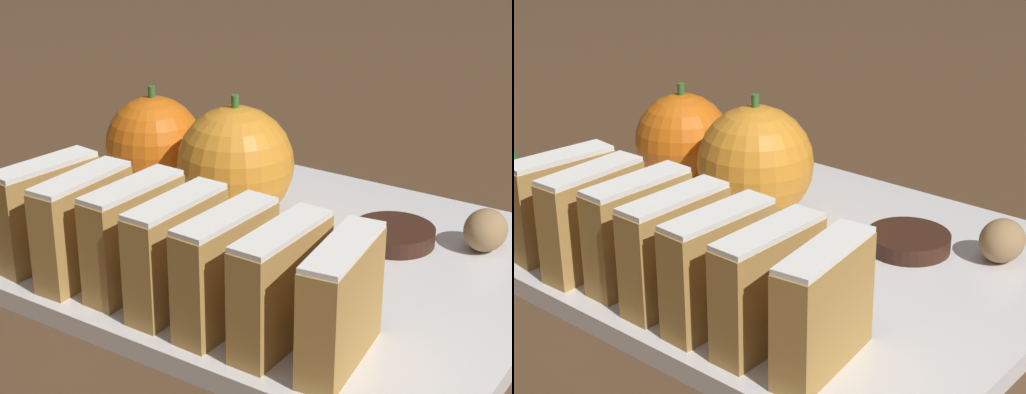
% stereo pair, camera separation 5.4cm
% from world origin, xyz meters
% --- Properties ---
extents(ground_plane, '(6.00, 6.00, 0.00)m').
position_xyz_m(ground_plane, '(0.00, 0.00, 0.00)').
color(ground_plane, '#513823').
extents(serving_platter, '(0.27, 0.37, 0.01)m').
position_xyz_m(serving_platter, '(0.00, 0.00, 0.01)').
color(serving_platter, white).
rests_on(serving_platter, ground_plane).
extents(stollen_slice_front, '(0.07, 0.03, 0.06)m').
position_xyz_m(stollen_slice_front, '(-0.09, -0.11, 0.04)').
color(stollen_slice_front, '#B28442').
rests_on(stollen_slice_front, serving_platter).
extents(stollen_slice_second, '(0.07, 0.02, 0.06)m').
position_xyz_m(stollen_slice_second, '(-0.09, -0.08, 0.04)').
color(stollen_slice_second, '#B28442').
rests_on(stollen_slice_second, serving_platter).
extents(stollen_slice_third, '(0.07, 0.02, 0.06)m').
position_xyz_m(stollen_slice_third, '(-0.09, -0.04, 0.04)').
color(stollen_slice_third, '#B28442').
rests_on(stollen_slice_third, serving_platter).
extents(stollen_slice_fourth, '(0.07, 0.02, 0.06)m').
position_xyz_m(stollen_slice_fourth, '(-0.09, -0.01, 0.04)').
color(stollen_slice_fourth, '#B28442').
rests_on(stollen_slice_fourth, serving_platter).
extents(stollen_slice_fifth, '(0.07, 0.02, 0.06)m').
position_xyz_m(stollen_slice_fifth, '(-0.09, 0.02, 0.04)').
color(stollen_slice_fifth, '#B28442').
rests_on(stollen_slice_fifth, serving_platter).
extents(stollen_slice_sixth, '(0.07, 0.02, 0.06)m').
position_xyz_m(stollen_slice_sixth, '(-0.10, 0.06, 0.04)').
color(stollen_slice_sixth, '#B28442').
rests_on(stollen_slice_sixth, serving_platter).
extents(stollen_slice_back, '(0.07, 0.03, 0.06)m').
position_xyz_m(stollen_slice_back, '(-0.09, 0.09, 0.04)').
color(stollen_slice_back, '#B28442').
rests_on(stollen_slice_back, serving_platter).
extents(orange_near, '(0.08, 0.08, 0.09)m').
position_xyz_m(orange_near, '(0.02, 0.03, 0.05)').
color(orange_near, orange).
rests_on(orange_near, serving_platter).
extents(orange_far, '(0.07, 0.07, 0.08)m').
position_xyz_m(orange_far, '(0.03, 0.11, 0.05)').
color(orange_far, orange).
rests_on(orange_far, serving_platter).
extents(walnut, '(0.03, 0.03, 0.03)m').
position_xyz_m(walnut, '(0.07, -0.13, 0.03)').
color(walnut, '#9E7A51').
rests_on(walnut, serving_platter).
extents(chocolate_cookie, '(0.05, 0.05, 0.01)m').
position_xyz_m(chocolate_cookie, '(0.05, -0.07, 0.02)').
color(chocolate_cookie, '#381E14').
rests_on(chocolate_cookie, serving_platter).
extents(evergreen_sprig, '(0.05, 0.05, 0.06)m').
position_xyz_m(evergreen_sprig, '(-0.09, 0.14, 0.04)').
color(evergreen_sprig, '#195623').
rests_on(evergreen_sprig, serving_platter).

